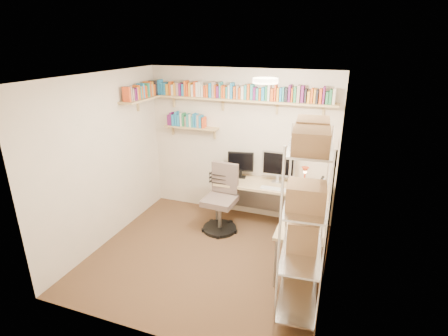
% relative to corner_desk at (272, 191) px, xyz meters
% --- Properties ---
extents(ground, '(3.20, 3.20, 0.00)m').
position_rel_corner_desk_xyz_m(ground, '(-0.70, -0.97, -0.71)').
color(ground, '#43261C').
rests_on(ground, ground).
extents(room_shell, '(3.24, 3.04, 2.52)m').
position_rel_corner_desk_xyz_m(room_shell, '(-0.69, -0.97, 0.84)').
color(room_shell, beige).
rests_on(room_shell, ground).
extents(wall_shelves, '(3.12, 1.09, 0.80)m').
position_rel_corner_desk_xyz_m(wall_shelves, '(-1.11, 0.33, 1.31)').
color(wall_shelves, tan).
rests_on(wall_shelves, ground).
extents(corner_desk, '(1.92, 1.87, 1.25)m').
position_rel_corner_desk_xyz_m(corner_desk, '(0.00, 0.00, 0.00)').
color(corner_desk, tan).
rests_on(corner_desk, ground).
extents(office_chair, '(0.57, 0.58, 1.09)m').
position_rel_corner_desk_xyz_m(office_chair, '(-0.78, -0.16, -0.25)').
color(office_chair, black).
rests_on(office_chair, ground).
extents(wire_rack, '(0.51, 0.93, 2.18)m').
position_rel_corner_desk_xyz_m(wire_rack, '(0.67, -1.58, 0.72)').
color(wire_rack, silver).
rests_on(wire_rack, ground).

